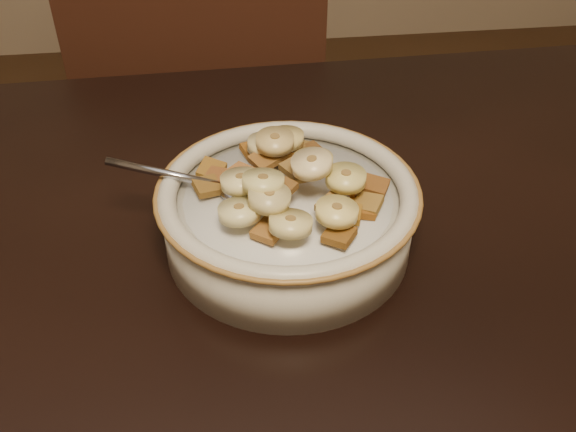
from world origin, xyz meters
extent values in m
cube|color=#321910|center=(0.14, 0.51, 0.47)|extent=(0.47, 0.47, 0.95)
cylinder|color=silver|center=(0.22, 0.12, 0.77)|extent=(0.20, 0.20, 0.05)
cylinder|color=silver|center=(0.22, 0.12, 0.80)|extent=(0.17, 0.17, 0.00)
ellipsoid|color=#9497A6|center=(0.19, 0.13, 0.80)|extent=(0.06, 0.05, 0.01)
cube|color=olive|center=(0.25, 0.09, 0.81)|extent=(0.03, 0.03, 0.01)
cube|color=brown|center=(0.25, 0.06, 0.81)|extent=(0.03, 0.03, 0.01)
cube|color=#62330F|center=(0.27, 0.09, 0.80)|extent=(0.02, 0.02, 0.01)
cube|color=brown|center=(0.24, 0.18, 0.80)|extent=(0.02, 0.02, 0.01)
cube|color=brown|center=(0.20, 0.15, 0.81)|extent=(0.03, 0.03, 0.01)
cube|color=olive|center=(0.20, 0.11, 0.82)|extent=(0.03, 0.03, 0.01)
cube|color=brown|center=(0.16, 0.16, 0.80)|extent=(0.03, 0.03, 0.01)
cube|color=brown|center=(0.20, 0.18, 0.80)|extent=(0.03, 0.03, 0.01)
cube|color=brown|center=(0.21, 0.10, 0.82)|extent=(0.03, 0.03, 0.01)
cube|color=brown|center=(0.24, 0.17, 0.81)|extent=(0.03, 0.03, 0.01)
cube|color=brown|center=(0.22, 0.18, 0.81)|extent=(0.02, 0.02, 0.01)
cube|color=brown|center=(0.26, 0.08, 0.81)|extent=(0.03, 0.03, 0.01)
cube|color=#92592C|center=(0.18, 0.13, 0.81)|extent=(0.03, 0.03, 0.01)
cube|color=brown|center=(0.22, 0.16, 0.81)|extent=(0.03, 0.03, 0.01)
cube|color=#9A5D2D|center=(0.27, 0.11, 0.81)|extent=(0.03, 0.03, 0.01)
cube|color=brown|center=(0.29, 0.11, 0.81)|extent=(0.03, 0.03, 0.01)
cube|color=brown|center=(0.16, 0.13, 0.81)|extent=(0.03, 0.03, 0.01)
cube|color=brown|center=(0.23, 0.13, 0.82)|extent=(0.02, 0.02, 0.01)
cube|color=brown|center=(0.17, 0.14, 0.81)|extent=(0.03, 0.03, 0.01)
cube|color=brown|center=(0.28, 0.09, 0.81)|extent=(0.03, 0.03, 0.01)
cube|color=brown|center=(0.23, 0.13, 0.82)|extent=(0.03, 0.03, 0.01)
cube|color=olive|center=(0.20, 0.07, 0.81)|extent=(0.03, 0.03, 0.01)
cylinder|color=beige|center=(0.18, 0.11, 0.82)|extent=(0.04, 0.04, 0.01)
cylinder|color=#E8CE78|center=(0.25, 0.07, 0.82)|extent=(0.03, 0.03, 0.01)
cylinder|color=#CEB779|center=(0.21, 0.16, 0.83)|extent=(0.04, 0.04, 0.01)
cylinder|color=beige|center=(0.18, 0.08, 0.82)|extent=(0.04, 0.04, 0.02)
cylinder|color=#D7C067|center=(0.22, 0.17, 0.82)|extent=(0.04, 0.04, 0.01)
cylinder|color=beige|center=(0.20, 0.10, 0.83)|extent=(0.04, 0.04, 0.02)
cylinder|color=#ECCD79|center=(0.24, 0.12, 0.83)|extent=(0.04, 0.04, 0.01)
cylinder|color=beige|center=(0.21, 0.06, 0.82)|extent=(0.04, 0.04, 0.02)
cylinder|color=#CBBA75|center=(0.20, 0.08, 0.83)|extent=(0.03, 0.03, 0.01)
cylinder|color=#D0BB85|center=(0.21, 0.17, 0.82)|extent=(0.04, 0.04, 0.01)
cylinder|color=#F4E383|center=(0.26, 0.11, 0.82)|extent=(0.03, 0.03, 0.01)
cylinder|color=#FFE2A6|center=(0.24, 0.11, 0.83)|extent=(0.04, 0.04, 0.02)
camera|label=1|loc=(0.17, -0.28, 1.10)|focal=40.00mm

